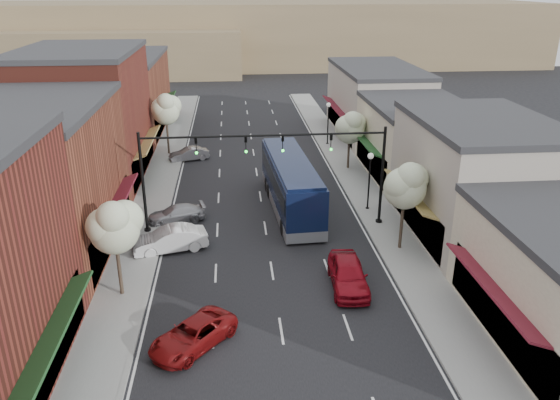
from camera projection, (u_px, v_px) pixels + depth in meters
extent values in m
plane|color=black|center=(275.00, 288.00, 30.34)|extent=(160.00, 160.00, 0.00)
cube|color=gray|center=(159.00, 180.00, 46.70)|extent=(2.80, 73.00, 0.15)
cube|color=gray|center=(352.00, 174.00, 48.11)|extent=(2.80, 73.00, 0.15)
cube|color=gray|center=(176.00, 179.00, 46.81)|extent=(0.25, 73.00, 0.17)
cube|color=gray|center=(337.00, 174.00, 47.99)|extent=(0.25, 73.00, 0.17)
cube|color=black|center=(36.00, 371.00, 21.50)|extent=(0.60, 11.90, 2.60)
cube|color=#1B451F|center=(51.00, 338.00, 21.01)|extent=(1.07, 9.80, 0.49)
cube|color=brown|center=(31.00, 183.00, 33.00)|extent=(9.00, 14.00, 9.00)
cube|color=#2D2D30|center=(17.00, 106.00, 31.25)|extent=(9.20, 14.10, 0.40)
cube|color=black|center=(108.00, 224.00, 34.43)|extent=(0.60, 11.90, 2.60)
cube|color=maroon|center=(118.00, 202.00, 33.94)|extent=(1.07, 9.80, 0.49)
cube|color=maroon|center=(85.00, 118.00, 45.66)|extent=(9.00, 14.00, 10.50)
cube|color=#2D2D30|center=(76.00, 51.00, 43.62)|extent=(9.20, 14.10, 0.40)
cube|color=black|center=(140.00, 158.00, 47.37)|extent=(0.60, 11.90, 2.60)
cube|color=olive|center=(148.00, 141.00, 46.88)|extent=(1.07, 9.80, 0.49)
cube|color=brown|center=(121.00, 95.00, 60.91)|extent=(9.00, 18.00, 8.00)
cube|color=#2D2D30|center=(117.00, 57.00, 59.34)|extent=(9.20, 18.10, 0.40)
cube|color=black|center=(161.00, 116.00, 62.15)|extent=(0.60, 15.30, 2.60)
cube|color=#1B451F|center=(167.00, 103.00, 61.66)|extent=(1.07, 12.60, 0.49)
cube|color=black|center=(504.00, 316.00, 25.04)|extent=(0.60, 10.20, 2.60)
cube|color=maroon|center=(492.00, 288.00, 24.42)|extent=(1.07, 8.40, 0.49)
cube|color=#A09589|center=(477.00, 181.00, 35.64)|extent=(8.00, 12.00, 7.50)
cube|color=#2D2D30|center=(486.00, 122.00, 34.16)|extent=(8.20, 12.10, 0.40)
cube|color=black|center=(419.00, 213.00, 36.13)|extent=(0.60, 10.20, 2.60)
cube|color=olive|center=(409.00, 192.00, 35.50)|extent=(1.07, 8.40, 0.49)
cube|color=beige|center=(417.00, 142.00, 47.01)|extent=(8.00, 12.00, 6.00)
cube|color=#2D2D30|center=(420.00, 105.00, 45.81)|extent=(8.20, 12.10, 0.40)
cube|color=black|center=(374.00, 159.00, 47.22)|extent=(0.60, 10.20, 2.60)
cube|color=#1B451F|center=(366.00, 142.00, 46.59)|extent=(1.07, 8.40, 0.49)
cube|color=#A09589|center=(376.00, 103.00, 59.75)|extent=(8.00, 16.00, 7.00)
cube|color=#2D2D30|center=(378.00, 68.00, 58.37)|extent=(8.20, 16.10, 0.40)
cube|color=black|center=(342.00, 120.00, 60.15)|extent=(0.60, 13.60, 2.60)
cube|color=maroon|center=(335.00, 107.00, 59.53)|extent=(1.07, 11.20, 0.49)
cube|color=#7A6647|center=(239.00, 33.00, 111.25)|extent=(120.00, 30.00, 12.00)
cube|color=#7A6647|center=(102.00, 52.00, 98.81)|extent=(50.00, 20.00, 8.00)
cylinder|color=black|center=(379.00, 222.00, 38.34)|extent=(0.44, 0.44, 0.30)
cylinder|color=black|center=(382.00, 177.00, 37.09)|extent=(0.20, 0.20, 7.00)
cylinder|color=black|center=(325.00, 134.00, 35.60)|extent=(8.00, 0.14, 0.14)
imported|color=black|center=(331.00, 143.00, 35.86)|extent=(0.18, 0.46, 1.10)
sphere|color=#19E533|center=(331.00, 149.00, 35.90)|extent=(0.18, 0.18, 0.18)
imported|color=black|center=(283.00, 144.00, 35.59)|extent=(0.18, 0.46, 1.10)
sphere|color=#19E533|center=(283.00, 151.00, 35.63)|extent=(0.18, 0.18, 0.18)
cylinder|color=black|center=(148.00, 231.00, 37.00)|extent=(0.44, 0.44, 0.30)
cylinder|color=black|center=(143.00, 184.00, 35.75)|extent=(0.20, 0.20, 7.00)
cylinder|color=black|center=(202.00, 137.00, 34.93)|extent=(8.00, 0.14, 0.14)
imported|color=black|center=(196.00, 146.00, 35.12)|extent=(0.18, 0.46, 1.10)
sphere|color=#19E533|center=(196.00, 153.00, 35.16)|extent=(0.18, 0.18, 0.18)
imported|color=black|center=(246.00, 145.00, 35.39)|extent=(0.18, 0.46, 1.10)
sphere|color=#19E533|center=(246.00, 152.00, 35.43)|extent=(0.18, 0.18, 0.18)
cylinder|color=#47382B|center=(402.00, 223.00, 34.04)|extent=(0.20, 0.20, 3.71)
sphere|color=beige|center=(405.00, 188.00, 33.17)|extent=(2.60, 2.60, 2.60)
sphere|color=beige|center=(412.00, 179.00, 33.32)|extent=(2.00, 2.00, 2.00)
sphere|color=beige|center=(400.00, 185.00, 32.73)|extent=(1.90, 1.90, 1.90)
sphere|color=beige|center=(410.00, 176.00, 32.37)|extent=(1.70, 1.70, 1.70)
cylinder|color=#47382B|center=(349.00, 152.00, 48.89)|extent=(0.20, 0.20, 3.33)
sphere|color=beige|center=(350.00, 129.00, 48.11)|extent=(2.60, 2.60, 2.60)
sphere|color=beige|center=(355.00, 123.00, 48.28)|extent=(2.00, 2.00, 2.00)
sphere|color=beige|center=(346.00, 127.00, 47.69)|extent=(1.90, 1.90, 1.90)
sphere|color=beige|center=(352.00, 121.00, 47.35)|extent=(1.70, 1.70, 1.70)
cylinder|color=#47382B|center=(119.00, 267.00, 28.98)|extent=(0.20, 0.20, 3.52)
sphere|color=beige|center=(114.00, 229.00, 28.16)|extent=(2.60, 2.60, 2.60)
sphere|color=beige|center=(124.00, 219.00, 28.32)|extent=(2.00, 2.00, 2.00)
sphere|color=beige|center=(105.00, 226.00, 27.73)|extent=(1.90, 1.90, 1.90)
sphere|color=beige|center=(113.00, 218.00, 27.38)|extent=(1.70, 1.70, 1.70)
cylinder|color=#47382B|center=(168.00, 136.00, 52.95)|extent=(0.20, 0.20, 3.84)
sphere|color=beige|center=(166.00, 111.00, 52.05)|extent=(2.60, 2.60, 2.60)
sphere|color=beige|center=(171.00, 106.00, 52.19)|extent=(2.00, 2.00, 2.00)
sphere|color=beige|center=(161.00, 108.00, 51.60)|extent=(1.90, 1.90, 1.90)
sphere|color=beige|center=(166.00, 102.00, 51.24)|extent=(1.70, 1.70, 1.70)
cylinder|color=black|center=(367.00, 209.00, 40.65)|extent=(0.28, 0.28, 0.20)
cylinder|color=black|center=(369.00, 185.00, 39.95)|extent=(0.12, 0.12, 4.00)
sphere|color=white|center=(371.00, 156.00, 39.12)|extent=(0.44, 0.44, 0.44)
cylinder|color=black|center=(327.00, 144.00, 56.82)|extent=(0.28, 0.28, 0.20)
cylinder|color=black|center=(328.00, 126.00, 56.11)|extent=(0.12, 0.12, 4.00)
sphere|color=white|center=(329.00, 105.00, 55.29)|extent=(0.44, 0.44, 0.44)
cube|color=black|center=(291.00, 183.00, 40.18)|extent=(3.47, 12.72, 3.22)
cube|color=#595B60|center=(291.00, 201.00, 40.73)|extent=(3.49, 12.74, 0.73)
cube|color=black|center=(291.00, 177.00, 40.01)|extent=(3.47, 11.72, 1.15)
cube|color=black|center=(291.00, 161.00, 39.56)|extent=(3.22, 12.21, 0.26)
cube|color=black|center=(308.00, 207.00, 34.21)|extent=(2.18, 0.21, 1.26)
cylinder|color=black|center=(284.00, 227.00, 36.53)|extent=(0.40, 1.11, 1.09)
cylinder|color=black|center=(320.00, 225.00, 36.88)|extent=(0.40, 1.11, 1.09)
cylinder|color=black|center=(267.00, 184.00, 44.23)|extent=(0.40, 1.11, 1.09)
cylinder|color=black|center=(297.00, 183.00, 44.57)|extent=(0.40, 1.11, 1.09)
cylinder|color=black|center=(270.00, 191.00, 42.88)|extent=(0.40, 1.11, 1.09)
cylinder|color=black|center=(301.00, 189.00, 43.23)|extent=(0.40, 1.11, 1.09)
imported|color=maroon|center=(348.00, 274.00, 30.15)|extent=(2.20, 4.94, 1.65)
imported|color=maroon|center=(193.00, 335.00, 25.31)|extent=(4.53, 4.72, 1.25)
imported|color=silver|center=(170.00, 239.00, 34.31)|extent=(4.92, 2.73, 1.54)
imported|color=#97979C|center=(176.00, 214.00, 38.54)|extent=(4.37, 2.59, 1.19)
imported|color=#9B9BA0|center=(189.00, 154.00, 51.78)|extent=(3.94, 2.39, 1.23)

